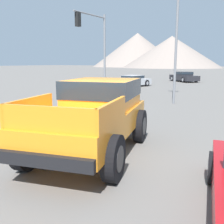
{
  "coord_description": "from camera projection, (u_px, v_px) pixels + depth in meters",
  "views": [
    {
      "loc": [
        3.92,
        -4.87,
        2.42
      ],
      "look_at": [
        -0.2,
        1.48,
        0.97
      ],
      "focal_mm": 42.0,
      "sensor_mm": 36.0,
      "label": 1
    }
  ],
  "objects": [
    {
      "name": "ground_plane",
      "position": [
        86.0,
        160.0,
        6.56
      ],
      "size": [
        320.0,
        320.0,
        0.0
      ],
      "primitive_type": "plane",
      "color": "slate"
    },
    {
      "name": "distant_mountain_range",
      "position": [
        148.0,
        52.0,
        130.94
      ],
      "size": [
        69.53,
        59.43,
        17.56
      ],
      "color": "gray",
      "rests_on": "ground_plane"
    },
    {
      "name": "orange_pickup_truck",
      "position": [
        96.0,
        111.0,
        7.17
      ],
      "size": [
        3.34,
        5.27,
        1.92
      ],
      "rotation": [
        0.0,
        0.0,
        0.29
      ],
      "color": "orange",
      "rests_on": "ground_plane"
    },
    {
      "name": "street_lamp_post",
      "position": [
        178.0,
        10.0,
        14.54
      ],
      "size": [
        0.9,
        0.24,
        8.92
      ],
      "color": "slate",
      "rests_on": "ground_plane"
    },
    {
      "name": "parked_car_silver",
      "position": [
        132.0,
        81.0,
        26.22
      ],
      "size": [
        2.53,
        4.45,
        1.13
      ],
      "rotation": [
        0.0,
        0.0,
        2.95
      ],
      "color": "#B7BABF",
      "rests_on": "ground_plane"
    },
    {
      "name": "traffic_light_main",
      "position": [
        94.0,
        38.0,
        18.85
      ],
      "size": [
        0.38,
        3.57,
        5.93
      ],
      "rotation": [
        0.0,
        0.0,
        4.71
      ],
      "color": "slate",
      "rests_on": "ground_plane"
    },
    {
      "name": "parked_car_dark",
      "position": [
        184.0,
        77.0,
        32.98
      ],
      "size": [
        4.48,
        4.29,
        1.24
      ],
      "rotation": [
        0.0,
        0.0,
        3.98
      ],
      "color": "#232328",
      "rests_on": "ground_plane"
    }
  ]
}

